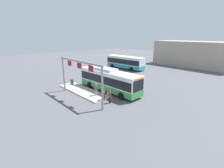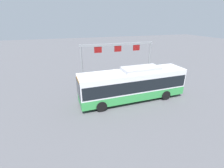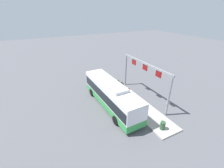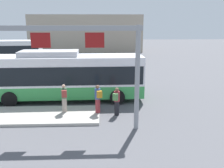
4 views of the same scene
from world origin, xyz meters
name	(u,v)px [view 2 (image 2 of 4)]	position (x,y,z in m)	size (l,w,h in m)	color
ground_plane	(132,99)	(0.00, 0.00, 0.00)	(120.00, 120.00, 0.00)	#56565B
platform_curb	(139,85)	(-2.45, -3.15, 0.08)	(10.00, 2.80, 0.16)	#B2ADA3
bus_main	(133,83)	(-0.01, 0.00, 1.81)	(11.06, 2.90, 3.46)	green
person_boarding	(93,85)	(3.56, -3.06, 0.89)	(0.49, 0.60, 1.67)	black
person_waiting_near	(102,82)	(2.47, -3.05, 1.05)	(0.50, 0.60, 1.67)	maroon
person_waiting_mid	(119,81)	(0.50, -2.84, 1.05)	(0.42, 0.57, 1.67)	gray
platform_sign_gantry	(118,55)	(-0.10, -4.91, 3.76)	(9.51, 0.24, 5.20)	gray
trash_bin	(168,79)	(-6.36, -2.73, 0.61)	(0.52, 0.52, 0.90)	#2D5133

